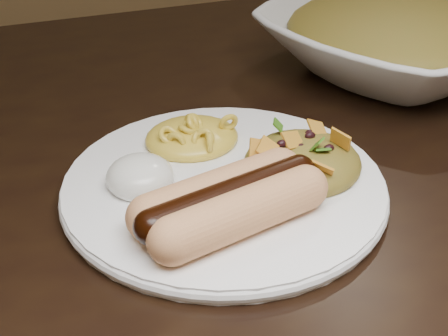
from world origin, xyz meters
name	(u,v)px	position (x,y,z in m)	size (l,w,h in m)	color
table	(207,268)	(0.00, 0.00, 0.66)	(1.60, 0.90, 0.75)	black
plate	(224,186)	(0.01, -0.02, 0.76)	(0.25, 0.25, 0.01)	white
hotdog	(230,201)	(-0.01, -0.07, 0.78)	(0.12, 0.09, 0.03)	#FAB066
mac_and_cheese	(192,126)	(0.00, 0.04, 0.78)	(0.08, 0.07, 0.03)	yellow
sour_cream	(139,168)	(-0.05, -0.01, 0.78)	(0.05, 0.05, 0.03)	white
taco_salad	(303,152)	(0.07, -0.03, 0.78)	(0.09, 0.09, 0.04)	#A95A1F
serving_bowl	(396,43)	(0.27, 0.14, 0.78)	(0.27, 0.27, 0.07)	white
bowl_filling	(398,28)	(0.27, 0.14, 0.80)	(0.24, 0.24, 0.06)	#A95A1F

